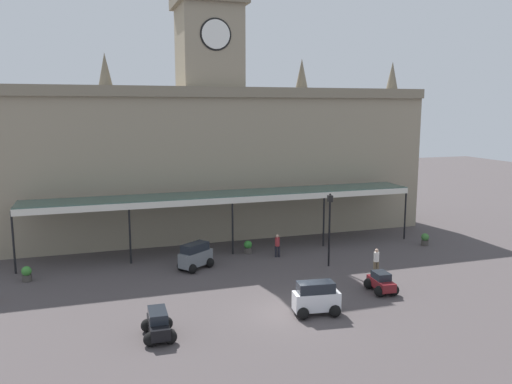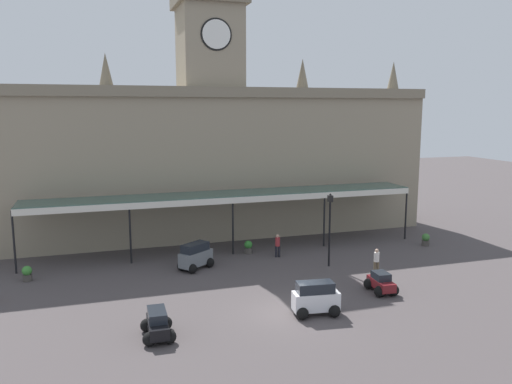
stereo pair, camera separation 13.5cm
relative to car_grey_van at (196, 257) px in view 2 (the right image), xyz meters
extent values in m
plane|color=#4A4344|center=(3.29, -8.84, -0.81)|extent=(140.00, 140.00, 0.00)
cube|color=gray|center=(3.29, 9.54, 5.31)|extent=(36.55, 6.55, 12.24)
cube|color=gray|center=(3.29, 6.12, 11.04)|extent=(36.55, 0.30, 0.80)
cube|color=gray|center=(3.29, 9.54, 14.64)|extent=(4.80, 4.80, 6.40)
cube|color=#766C59|center=(3.29, 9.54, 18.34)|extent=(5.50, 5.50, 1.00)
cylinder|color=white|center=(3.29, 7.08, 15.41)|extent=(2.20, 0.12, 2.20)
cylinder|color=black|center=(3.29, 7.12, 15.41)|extent=(2.46, 0.06, 2.46)
cone|color=#6E6554|center=(-4.93, 9.54, 12.74)|extent=(1.10, 1.10, 2.60)
cone|color=#6E6554|center=(11.52, 9.54, 12.74)|extent=(1.10, 1.10, 2.60)
cone|color=#6E6554|center=(20.57, 9.54, 12.74)|extent=(1.10, 1.10, 2.60)
cube|color=#38564C|center=(3.29, 4.07, 3.44)|extent=(29.23, 3.20, 0.16)
cube|color=silver|center=(3.29, 2.47, 3.24)|extent=(29.23, 0.12, 0.44)
cylinder|color=black|center=(-11.32, 2.62, 1.28)|extent=(0.14, 0.14, 4.17)
cylinder|color=black|center=(-4.02, 2.62, 1.28)|extent=(0.14, 0.14, 4.17)
cylinder|color=black|center=(3.29, 2.62, 1.28)|extent=(0.14, 0.14, 4.17)
cylinder|color=black|center=(10.60, 2.62, 1.28)|extent=(0.14, 0.14, 4.17)
cylinder|color=black|center=(17.91, 2.62, 1.28)|extent=(0.14, 0.14, 4.17)
cube|color=slate|center=(0.01, 0.01, -0.06)|extent=(2.50, 2.17, 0.95)
cube|color=#1E232B|center=(-0.03, -0.02, 0.69)|extent=(2.07, 1.84, 0.55)
sphere|color=black|center=(0.42, 0.89, -0.49)|extent=(0.64, 0.64, 0.64)
sphere|color=black|center=(0.98, 0.12, -0.49)|extent=(0.64, 0.64, 0.64)
sphere|color=black|center=(-0.96, -0.10, -0.49)|extent=(0.64, 0.64, 0.64)
sphere|color=black|center=(-0.41, -0.87, -0.49)|extent=(0.64, 0.64, 0.64)
cube|color=silver|center=(4.46, -9.49, -0.06)|extent=(2.50, 1.23, 0.95)
cube|color=#1E232B|center=(4.41, -9.48, 0.69)|extent=(1.99, 1.12, 0.55)
sphere|color=black|center=(5.36, -9.12, -0.49)|extent=(0.64, 0.64, 0.64)
sphere|color=black|center=(5.25, -10.06, -0.49)|extent=(0.64, 0.64, 0.64)
sphere|color=black|center=(3.68, -8.92, -0.49)|extent=(0.64, 0.64, 0.64)
sphere|color=black|center=(3.56, -9.86, -0.49)|extent=(0.64, 0.64, 0.64)
cube|color=black|center=(-3.70, -9.69, -0.26)|extent=(0.96, 2.27, 0.55)
cube|color=#1E232B|center=(-3.69, -9.49, 0.24)|extent=(0.87, 1.57, 0.45)
sphere|color=black|center=(-3.27, -10.48, -0.49)|extent=(0.64, 0.64, 0.64)
sphere|color=black|center=(-4.17, -10.45, -0.49)|extent=(0.64, 0.64, 0.64)
sphere|color=black|center=(-3.23, -8.93, -0.49)|extent=(0.64, 0.64, 0.64)
sphere|color=black|center=(-4.13, -8.90, -0.49)|extent=(0.64, 0.64, 0.64)
cube|color=maroon|center=(9.46, -7.63, -0.29)|extent=(1.02, 2.11, 0.50)
cube|color=#1E232B|center=(9.46, -7.58, 0.17)|extent=(0.87, 1.15, 0.42)
sphere|color=black|center=(9.85, -8.33, -0.49)|extent=(0.64, 0.64, 0.64)
sphere|color=black|center=(8.98, -8.27, -0.49)|extent=(0.64, 0.64, 0.64)
sphere|color=black|center=(9.95, -6.98, -0.49)|extent=(0.64, 0.64, 0.64)
sphere|color=black|center=(9.07, -6.92, -0.49)|extent=(0.64, 0.64, 0.64)
cylinder|color=brown|center=(11.06, -4.58, -0.40)|extent=(0.17, 0.17, 0.82)
cylinder|color=brown|center=(10.84, -4.58, -0.40)|extent=(0.17, 0.17, 0.82)
cylinder|color=silver|center=(10.95, -4.58, 0.32)|extent=(0.34, 0.34, 0.62)
sphere|color=tan|center=(10.95, -4.58, 0.75)|extent=(0.23, 0.23, 0.23)
cylinder|color=black|center=(6.05, 0.94, -0.40)|extent=(0.17, 0.17, 0.82)
cylinder|color=black|center=(6.27, 0.93, -0.40)|extent=(0.17, 0.17, 0.82)
cylinder|color=#A52D33|center=(6.16, 0.93, 0.32)|extent=(0.34, 0.34, 0.62)
sphere|color=tan|center=(6.16, 0.93, 0.75)|extent=(0.23, 0.23, 0.23)
cylinder|color=black|center=(8.74, -2.15, 1.41)|extent=(0.13, 0.13, 4.44)
cube|color=black|center=(8.74, -2.15, 3.85)|extent=(0.30, 0.30, 0.44)
sphere|color=black|center=(8.74, -2.15, 4.13)|extent=(0.14, 0.14, 0.14)
cylinder|color=#47423D|center=(-10.46, 0.79, -0.60)|extent=(0.56, 0.56, 0.42)
sphere|color=#3D8735|center=(-10.46, 0.79, -0.15)|extent=(0.60, 0.60, 0.60)
cylinder|color=#47423D|center=(18.26, 0.34, -0.60)|extent=(0.56, 0.56, 0.42)
sphere|color=#3F7636|center=(18.26, 0.34, -0.15)|extent=(0.60, 0.60, 0.60)
cylinder|color=#47423D|center=(4.42, 2.48, -0.60)|extent=(0.56, 0.56, 0.42)
sphere|color=#2F7B2D|center=(4.42, 2.48, -0.15)|extent=(0.60, 0.60, 0.60)
camera|label=1|loc=(-6.32, -32.59, 9.84)|focal=35.95mm
camera|label=2|loc=(-6.19, -32.63, 9.84)|focal=35.95mm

